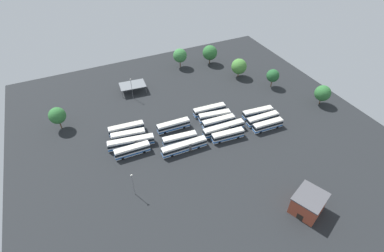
% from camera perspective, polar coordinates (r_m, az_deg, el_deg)
% --- Properties ---
extents(ground_plane, '(131.36, 131.36, 0.00)m').
position_cam_1_polar(ground_plane, '(112.05, 1.07, -0.91)').
color(ground_plane, black).
extents(bus_row0_slot2, '(12.52, 3.73, 3.49)m').
position_cam_1_polar(bus_row0_slot2, '(120.46, 12.41, 2.49)').
color(bus_row0_slot2, silver).
rests_on(bus_row0_slot2, ground_plane).
extents(bus_row0_slot3, '(13.11, 2.92, 3.49)m').
position_cam_1_polar(bus_row0_slot3, '(117.75, 13.31, 1.34)').
color(bus_row0_slot3, silver).
rests_on(bus_row0_slot3, ground_plane).
extents(bus_row0_slot4, '(12.04, 3.16, 3.49)m').
position_cam_1_polar(bus_row0_slot4, '(115.16, 14.24, 0.15)').
color(bus_row0_slot4, silver).
rests_on(bus_row0_slot4, ground_plane).
extents(bus_row1_slot0, '(13.19, 3.40, 3.49)m').
position_cam_1_polar(bus_row1_slot0, '(119.28, 3.34, 3.06)').
color(bus_row1_slot0, silver).
rests_on(bus_row1_slot0, ground_plane).
extents(bus_row1_slot1, '(12.72, 4.37, 3.49)m').
position_cam_1_polar(bus_row1_slot1, '(116.29, 4.33, 1.91)').
color(bus_row1_slot1, silver).
rests_on(bus_row1_slot1, ground_plane).
extents(bus_row1_slot2, '(12.95, 3.23, 3.49)m').
position_cam_1_polar(bus_row1_slot2, '(113.60, 5.08, 0.79)').
color(bus_row1_slot2, silver).
rests_on(bus_row1_slot2, ground_plane).
extents(bus_row1_slot3, '(16.17, 3.01, 3.49)m').
position_cam_1_polar(bus_row1_slot3, '(110.77, 6.08, -0.48)').
color(bus_row1_slot3, silver).
rests_on(bus_row1_slot3, ground_plane).
extents(bus_row1_slot4, '(12.14, 3.57, 3.49)m').
position_cam_1_polar(bus_row1_slot4, '(108.11, 6.83, -1.76)').
color(bus_row1_slot4, silver).
rests_on(bus_row1_slot4, ground_plane).
extents(bus_row2_slot1, '(12.46, 2.87, 3.49)m').
position_cam_1_polar(bus_row2_slot1, '(111.69, -3.57, 0.09)').
color(bus_row2_slot1, silver).
rests_on(bus_row2_slot1, ground_plane).
extents(bus_row2_slot3, '(12.45, 3.72, 3.49)m').
position_cam_1_polar(bus_row2_slot3, '(105.96, -2.35, -2.48)').
color(bus_row2_slot3, silver).
rests_on(bus_row2_slot3, ground_plane).
extents(bus_row2_slot4, '(16.16, 2.87, 3.49)m').
position_cam_1_polar(bus_row2_slot4, '(103.01, -1.48, -3.96)').
color(bus_row2_slot4, silver).
rests_on(bus_row2_slot4, ground_plane).
extents(bus_row3_slot0, '(13.05, 3.66, 3.49)m').
position_cam_1_polar(bus_row3_slot0, '(112.77, -12.41, -0.48)').
color(bus_row3_slot0, silver).
rests_on(bus_row3_slot0, ground_plane).
extents(bus_row3_slot1, '(12.33, 4.32, 3.49)m').
position_cam_1_polar(bus_row3_slot1, '(109.64, -12.05, -1.78)').
color(bus_row3_slot1, silver).
rests_on(bus_row3_slot1, ground_plane).
extents(bus_row3_slot2, '(16.31, 5.03, 3.49)m').
position_cam_1_polar(bus_row3_slot2, '(106.69, -11.53, -3.08)').
color(bus_row3_slot2, silver).
rests_on(bus_row3_slot2, ground_plane).
extents(bus_row3_slot3, '(12.14, 2.82, 3.49)m').
position_cam_1_polar(bus_row3_slot3, '(103.72, -11.32, -4.56)').
color(bus_row3_slot3, silver).
rests_on(bus_row3_slot3, ground_plane).
extents(depot_building, '(11.29, 10.69, 6.30)m').
position_cam_1_polar(depot_building, '(92.02, 21.28, -13.55)').
color(depot_building, '#99422D').
rests_on(depot_building, ground_plane).
extents(maintenance_shelter, '(11.51, 8.11, 3.50)m').
position_cam_1_polar(maintenance_shelter, '(134.23, -11.29, 7.69)').
color(maintenance_shelter, slate).
rests_on(maintenance_shelter, ground_plane).
extents(lamp_post_far_corner, '(0.56, 0.28, 9.67)m').
position_cam_1_polar(lamp_post_far_corner, '(128.47, -11.41, 7.10)').
color(lamp_post_far_corner, slate).
rests_on(lamp_post_far_corner, ground_plane).
extents(lamp_post_mid_lot, '(0.56, 0.28, 8.63)m').
position_cam_1_polar(lamp_post_mid_lot, '(89.90, -11.17, -10.75)').
color(lamp_post_mid_lot, slate).
rests_on(lamp_post_mid_lot, ground_plane).
extents(tree_south_edge, '(6.49, 6.49, 8.60)m').
position_cam_1_polar(tree_south_edge, '(133.70, 23.64, 5.75)').
color(tree_south_edge, brown).
rests_on(tree_south_edge, ground_plane).
extents(tree_north_edge, '(6.19, 6.19, 9.01)m').
position_cam_1_polar(tree_north_edge, '(120.21, -24.30, 1.82)').
color(tree_north_edge, brown).
rests_on(tree_north_edge, ground_plane).
extents(tree_west_edge, '(5.64, 5.64, 8.51)m').
position_cam_1_polar(tree_west_edge, '(138.54, 15.15, 9.25)').
color(tree_west_edge, brown).
rests_on(tree_west_edge, ground_plane).
extents(tree_northeast, '(6.69, 6.69, 9.54)m').
position_cam_1_polar(tree_northeast, '(149.87, -2.31, 13.28)').
color(tree_northeast, brown).
rests_on(tree_northeast, ground_plane).
extents(tree_northwest, '(7.15, 7.15, 8.99)m').
position_cam_1_polar(tree_northwest, '(143.39, 8.95, 11.16)').
color(tree_northwest, brown).
rests_on(tree_northwest, ground_plane).
extents(tree_east_edge, '(7.29, 7.29, 9.56)m').
position_cam_1_polar(tree_east_edge, '(153.38, 3.43, 13.78)').
color(tree_east_edge, brown).
rests_on(tree_east_edge, ground_plane).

